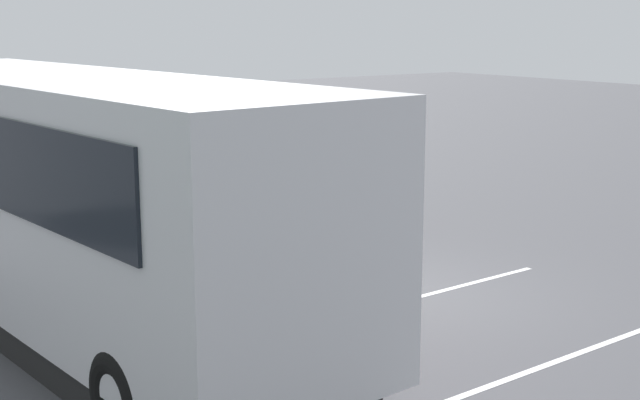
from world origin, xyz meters
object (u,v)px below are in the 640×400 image
Objects in this scene: tour_bus at (68,201)px; stunt_motorcycle at (334,201)px; spectator_far_left at (345,242)px; spectator_left at (294,223)px; spectator_centre at (247,209)px; parked_motorcycle_silver at (164,233)px.

stunt_motorcycle is (2.06, -5.77, -1.03)m from tour_bus.
spectator_far_left is at bearing -118.73° from tour_bus.
spectator_far_left reaches higher than stunt_motorcycle.
spectator_centre is (1.37, -0.03, -0.03)m from spectator_left.
spectator_left reaches higher than spectator_centre.
tour_bus reaches higher than stunt_motorcycle.
spectator_centre is at bearing -74.89° from tour_bus.
parked_motorcycle_silver is at bearing 34.61° from spectator_centre.
tour_bus is at bearing 80.56° from spectator_left.
tour_bus reaches higher than spectator_centre.
tour_bus is 3.32m from parked_motorcycle_silver.
stunt_motorcycle is (3.78, -2.63, -0.38)m from spectator_far_left.
spectator_left is at bearing -99.44° from tour_bus.
tour_bus is 3.24m from spectator_left.
spectator_centre is 1.58m from parked_motorcycle_silver.
spectator_centre is at bearing -1.17° from spectator_left.
parked_motorcycle_silver is 3.46m from stunt_motorcycle.
spectator_far_left reaches higher than parked_motorcycle_silver.
spectator_far_left is 1.20m from spectator_left.
spectator_left is 3.71m from stunt_motorcycle.
parked_motorcycle_silver is (3.80, 0.82, -0.51)m from spectator_far_left.
spectator_left reaches higher than spectator_far_left.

